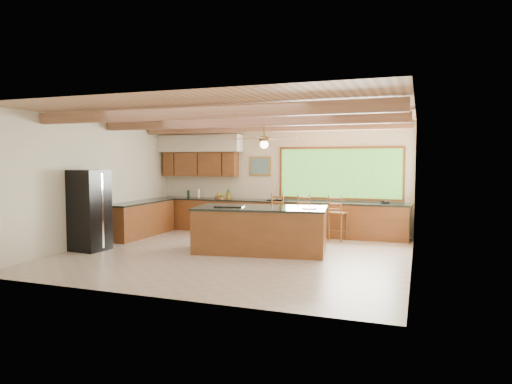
% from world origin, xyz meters
% --- Properties ---
extents(ground, '(7.20, 7.20, 0.00)m').
position_xyz_m(ground, '(0.00, 0.00, 0.00)').
color(ground, '#B8A798').
rests_on(ground, ground).
extents(room_shell, '(7.27, 6.54, 3.02)m').
position_xyz_m(room_shell, '(-0.17, 0.65, 2.21)').
color(room_shell, beige).
rests_on(room_shell, ground).
extents(counter_run, '(7.12, 3.10, 1.24)m').
position_xyz_m(counter_run, '(-0.82, 2.52, 0.46)').
color(counter_run, brown).
rests_on(counter_run, ground).
extents(island, '(3.01, 1.74, 1.01)m').
position_xyz_m(island, '(0.44, 0.44, 0.50)').
color(island, brown).
rests_on(island, ground).
extents(refrigerator, '(0.76, 0.74, 1.81)m').
position_xyz_m(refrigerator, '(-3.22, -0.69, 0.90)').
color(refrigerator, black).
rests_on(refrigerator, ground).
extents(bar_stool_a, '(0.50, 0.50, 1.18)m').
position_xyz_m(bar_stool_a, '(0.99, 2.39, 0.70)').
color(bar_stool_a, brown).
rests_on(bar_stool_a, ground).
extents(bar_stool_b, '(0.51, 0.51, 1.18)m').
position_xyz_m(bar_stool_b, '(0.31, 2.39, 0.70)').
color(bar_stool_b, brown).
rests_on(bar_stool_b, ground).
extents(bar_stool_c, '(0.40, 0.40, 0.98)m').
position_xyz_m(bar_stool_c, '(1.38, 1.55, 0.58)').
color(bar_stool_c, brown).
rests_on(bar_stool_c, ground).
extents(bar_stool_d, '(0.51, 0.51, 1.17)m').
position_xyz_m(bar_stool_d, '(1.79, 2.39, 0.69)').
color(bar_stool_d, brown).
rests_on(bar_stool_d, ground).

